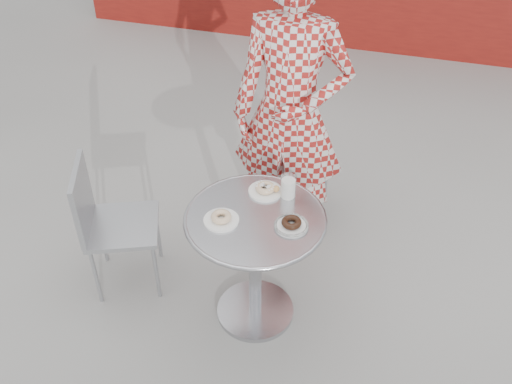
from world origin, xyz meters
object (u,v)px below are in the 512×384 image
(bistro_table, at_px, (255,243))
(plate_checker, at_px, (291,224))
(seated_person, at_px, (291,114))
(plate_far, at_px, (266,189))
(milk_cup, at_px, (288,187))
(chair_far, at_px, (295,180))
(plate_near, at_px, (221,219))
(chair_left, at_px, (125,247))

(bistro_table, xyz_separation_m, plate_checker, (0.18, -0.02, 0.19))
(bistro_table, height_order, seated_person, seated_person)
(seated_person, distance_m, plate_far, 0.50)
(seated_person, xyz_separation_m, milk_cup, (0.10, -0.46, -0.14))
(chair_far, relative_size, plate_near, 4.52)
(plate_checker, bearing_deg, chair_far, 100.97)
(plate_far, xyz_separation_m, plate_checker, (0.19, -0.22, -0.00))
(chair_left, relative_size, plate_far, 4.70)
(bistro_table, bearing_deg, milk_cup, 60.17)
(bistro_table, xyz_separation_m, chair_far, (-0.00, 0.95, -0.30))
(plate_far, distance_m, plate_near, 0.31)
(plate_far, xyz_separation_m, milk_cup, (0.12, -0.00, 0.04))
(plate_near, bearing_deg, plate_far, 62.02)
(chair_left, relative_size, seated_person, 0.45)
(bistro_table, distance_m, chair_left, 0.84)
(bistro_table, relative_size, milk_cup, 5.73)
(chair_left, xyz_separation_m, seated_person, (0.80, 0.62, 0.66))
(chair_left, height_order, plate_checker, chair_left)
(bistro_table, height_order, milk_cup, milk_cup)
(plate_checker, relative_size, milk_cup, 1.34)
(bistro_table, distance_m, chair_far, 1.00)
(chair_far, height_order, plate_checker, chair_far)
(seated_person, bearing_deg, chair_far, 93.78)
(plate_far, relative_size, milk_cup, 1.39)
(plate_far, bearing_deg, milk_cup, -0.65)
(chair_far, distance_m, plate_checker, 1.10)
(plate_far, relative_size, plate_near, 1.00)
(seated_person, distance_m, plate_near, 0.78)
(chair_left, distance_m, seated_person, 1.21)
(bistro_table, relative_size, plate_checker, 4.27)
(plate_near, bearing_deg, chair_left, 169.74)
(chair_far, xyz_separation_m, plate_checker, (0.19, -0.97, 0.48))
(seated_person, height_order, milk_cup, seated_person)
(chair_far, height_order, plate_near, chair_far)
(chair_far, bearing_deg, seated_person, 103.34)
(bistro_table, xyz_separation_m, chair_left, (-0.79, 0.04, -0.29))
(plate_far, bearing_deg, plate_near, -117.98)
(chair_left, bearing_deg, plate_far, -101.12)
(milk_cup, bearing_deg, chair_left, -170.12)
(plate_far, bearing_deg, plate_checker, -49.59)
(chair_left, distance_m, plate_far, 0.94)
(seated_person, height_order, plate_far, seated_person)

